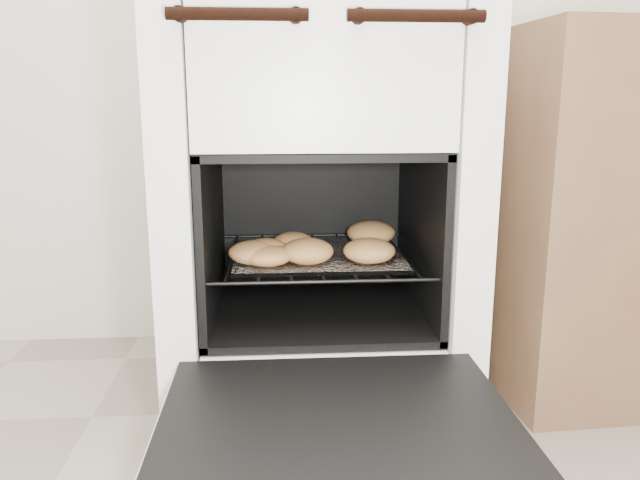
{
  "coord_description": "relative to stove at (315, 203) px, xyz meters",
  "views": [
    {
      "loc": [
        -0.22,
        -0.36,
        0.74
      ],
      "look_at": [
        -0.12,
        0.97,
        0.44
      ],
      "focal_mm": 35.0,
      "sensor_mm": 36.0,
      "label": 1
    }
  ],
  "objects": [
    {
      "name": "baked_rolls",
      "position": [
        -0.02,
        -0.14,
        -0.08
      ],
      "size": [
        0.44,
        0.34,
        0.06
      ],
      "color": "#BE844C",
      "rests_on": "foil_sheet"
    },
    {
      "name": "oven_door",
      "position": [
        0.0,
        -0.56,
        -0.28
      ],
      "size": [
        0.6,
        0.47,
        0.04
      ],
      "color": "black",
      "rests_on": "stove"
    },
    {
      "name": "foil_sheet",
      "position": [
        -0.0,
        -0.1,
        -0.1
      ],
      "size": [
        0.38,
        0.33,
        0.01
      ],
      "primitive_type": "cube",
      "color": "silver",
      "rests_on": "oven_rack"
    },
    {
      "name": "oven_rack",
      "position": [
        -0.0,
        -0.07,
        -0.11
      ],
      "size": [
        0.48,
        0.47,
        0.01
      ],
      "color": "black",
      "rests_on": "stove"
    },
    {
      "name": "stove",
      "position": [
        0.0,
        0.0,
        0.0
      ],
      "size": [
        0.66,
        0.74,
        1.02
      ],
      "color": "white",
      "rests_on": "ground"
    }
  ]
}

